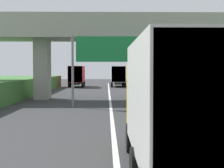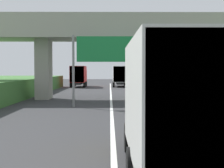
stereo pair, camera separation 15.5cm
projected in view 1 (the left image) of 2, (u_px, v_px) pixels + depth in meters
name	position (u px, v px, depth m)	size (l,w,h in m)	color
lane_centre_stripe	(111.00, 106.00, 25.63)	(0.20, 86.89, 0.01)	white
overpass_bridge	(110.00, 37.00, 31.24)	(40.00, 4.80, 7.90)	#9E998E
overhead_highway_sign	(111.00, 54.00, 24.46)	(5.88, 0.18, 5.40)	slate
truck_red	(77.00, 75.00, 54.05)	(2.44, 7.30, 3.44)	black
truck_orange	(118.00, 75.00, 55.24)	(2.44, 7.30, 3.44)	black
truck_silver	(138.00, 75.00, 55.06)	(2.44, 7.30, 3.44)	black
truck_yellow	(177.00, 103.00, 8.25)	(2.44, 7.30, 3.44)	black
construction_barrel_3	(206.00, 103.00, 22.83)	(0.57, 0.57, 0.90)	orange
construction_barrel_4	(187.00, 97.00, 28.21)	(0.57, 0.57, 0.90)	orange
construction_barrel_5	(173.00, 93.00, 33.58)	(0.57, 0.57, 0.90)	orange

